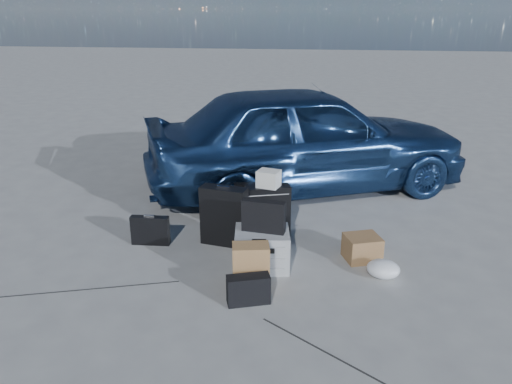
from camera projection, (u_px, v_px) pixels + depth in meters
ground at (249, 275)px, 5.03m from camera, size 60.00×60.00×0.00m
car at (306, 138)px, 7.16m from camera, size 4.93×3.52×1.56m
pelican_case at (262, 249)px, 5.13m from camera, size 0.61×0.52×0.40m
laptop_bag at (264, 216)px, 5.00m from camera, size 0.45×0.16×0.33m
briefcase at (150, 230)px, 5.63m from camera, size 0.44×0.12×0.34m
suitcase_left at (224, 216)px, 5.59m from camera, size 0.55×0.28×0.68m
suitcase_right at (268, 211)px, 5.80m from camera, size 0.54×0.33×0.61m
white_carton at (269, 179)px, 5.65m from camera, size 0.28×0.25×0.19m
duffel_bag at (246, 206)px, 6.29m from camera, size 0.82×0.57×0.38m
flat_box_white at (245, 189)px, 6.20m from camera, size 0.48×0.42×0.07m
flat_box_black at (245, 185)px, 6.16m from camera, size 0.28×0.22×0.06m
kraft_bag at (251, 267)px, 4.70m from camera, size 0.38×0.27×0.46m
cardboard_box at (362, 248)px, 5.30m from camera, size 0.44×0.41×0.27m
plastic_bag at (383, 269)px, 4.95m from camera, size 0.37×0.33×0.18m
messenger_bag at (248, 290)px, 4.50m from camera, size 0.41×0.26×0.27m
green_bottle at (254, 265)px, 4.88m from camera, size 0.09×0.09×0.33m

